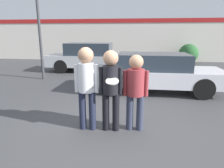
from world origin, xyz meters
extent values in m
plane|color=#3F3F42|center=(0.00, 0.00, 0.00)|extent=(56.00, 56.00, 0.00)
cube|color=silver|center=(0.00, 11.59, 1.57)|extent=(24.00, 0.18, 3.15)
cube|color=#B21E1E|center=(0.00, 11.48, 3.00)|extent=(24.00, 0.04, 0.30)
cylinder|color=#1E2338|center=(-0.62, -0.12, 0.43)|extent=(0.15, 0.15, 0.86)
cylinder|color=#1E2338|center=(-0.40, -0.12, 0.43)|extent=(0.15, 0.15, 0.86)
cylinder|color=silver|center=(-0.51, -0.12, 1.17)|extent=(0.35, 0.35, 0.61)
cylinder|color=silver|center=(-0.72, -0.12, 1.15)|extent=(0.09, 0.09, 0.59)
cylinder|color=silver|center=(-0.29, -0.12, 1.15)|extent=(0.09, 0.09, 0.59)
sphere|color=tan|center=(-0.51, -0.12, 1.64)|extent=(0.32, 0.32, 0.32)
cylinder|color=black|center=(-0.10, -0.11, 0.42)|extent=(0.15, 0.15, 0.84)
cylinder|color=black|center=(0.12, -0.11, 0.42)|extent=(0.15, 0.15, 0.84)
cylinder|color=black|center=(0.01, -0.11, 1.13)|extent=(0.33, 0.33, 0.59)
cylinder|color=black|center=(-0.20, -0.11, 1.11)|extent=(0.09, 0.09, 0.57)
cylinder|color=black|center=(0.21, -0.11, 1.11)|extent=(0.09, 0.09, 0.57)
sphere|color=tan|center=(0.01, -0.11, 1.59)|extent=(0.31, 0.31, 0.31)
cylinder|color=silver|center=(0.07, -0.35, 1.16)|extent=(0.26, 0.25, 0.10)
cylinder|color=#2D3347|center=(0.41, -0.02, 0.40)|extent=(0.15, 0.15, 0.79)
cylinder|color=#2D3347|center=(0.63, -0.02, 0.40)|extent=(0.15, 0.15, 0.79)
cylinder|color=maroon|center=(0.52, -0.02, 1.07)|extent=(0.37, 0.37, 0.56)
cylinder|color=maroon|center=(0.30, -0.02, 1.05)|extent=(0.09, 0.09, 0.54)
cylinder|color=maroon|center=(0.74, -0.02, 1.05)|extent=(0.09, 0.09, 0.54)
sphere|color=tan|center=(0.52, -0.02, 1.50)|extent=(0.30, 0.30, 0.30)
cube|color=silver|center=(1.20, 3.13, 0.56)|extent=(4.74, 1.76, 0.53)
cube|color=#28333D|center=(1.10, 3.13, 1.10)|extent=(2.47, 1.51, 0.55)
cylinder|color=black|center=(2.67, 3.91, 0.35)|extent=(0.70, 0.22, 0.70)
cylinder|color=black|center=(2.67, 2.35, 0.35)|extent=(0.70, 0.22, 0.70)
cylinder|color=black|center=(-0.27, 3.91, 0.35)|extent=(0.70, 0.22, 0.70)
cylinder|color=black|center=(-0.27, 2.35, 0.35)|extent=(0.70, 0.22, 0.70)
cube|color=#B7BABF|center=(-2.03, 6.75, 0.61)|extent=(4.67, 1.75, 0.61)
cube|color=#28333D|center=(-2.12, 6.75, 1.24)|extent=(2.43, 1.51, 0.65)
cylinder|color=black|center=(-0.58, 7.53, 0.36)|extent=(0.72, 0.22, 0.72)
cylinder|color=black|center=(-0.58, 5.98, 0.36)|extent=(0.72, 0.22, 0.72)
cylinder|color=black|center=(-3.48, 7.53, 0.36)|extent=(0.72, 0.22, 0.72)
cylinder|color=black|center=(-3.48, 5.98, 0.36)|extent=(0.72, 0.22, 0.72)
cylinder|color=#38383D|center=(-3.79, 4.53, 3.14)|extent=(0.12, 0.12, 6.28)
sphere|color=#285B2D|center=(4.13, 10.72, 0.68)|extent=(1.35, 1.35, 1.35)
camera|label=1|loc=(0.54, -4.11, 2.07)|focal=32.00mm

